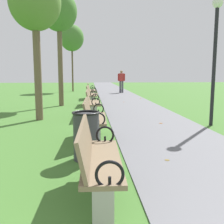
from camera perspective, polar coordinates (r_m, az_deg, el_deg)
paved_walkway at (r=17.99m, az=1.13°, el=3.75°), size 2.55×44.00×0.02m
park_bench_2 at (r=3.19m, az=-3.18°, el=-10.01°), size 0.52×1.61×0.90m
park_bench_3 at (r=5.96m, az=-3.98°, el=-1.30°), size 0.53×1.62×0.90m
park_bench_4 at (r=9.02m, az=-4.28°, el=2.03°), size 0.49×1.61×0.90m
park_bench_5 at (r=12.33m, az=-4.44°, el=3.76°), size 0.55×1.62×0.90m
park_bench_6 at (r=15.23m, az=-4.52°, el=4.66°), size 0.51×1.61×0.90m
tree_1 at (r=8.91m, az=-16.19°, el=21.30°), size 1.56×1.56×4.45m
tree_2 at (r=12.45m, az=-11.32°, el=20.06°), size 1.57×1.57×4.97m
tree_3 at (r=21.60m, az=-8.61°, el=15.39°), size 1.84×1.84×5.16m
pedestrian_walking at (r=19.47m, az=2.03°, el=6.81°), size 0.52×0.27×1.62m
trash_bin at (r=4.59m, az=-5.55°, el=-5.06°), size 0.48×0.48×0.84m
lamp_post at (r=8.00m, az=21.29°, el=13.75°), size 0.28×0.28×3.48m
scattered_leaves at (r=7.95m, az=8.90°, el=-2.31°), size 2.82×16.22×0.02m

